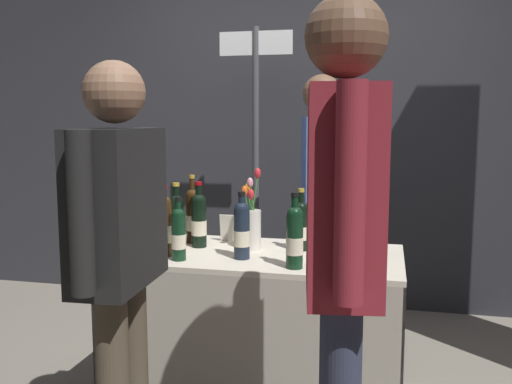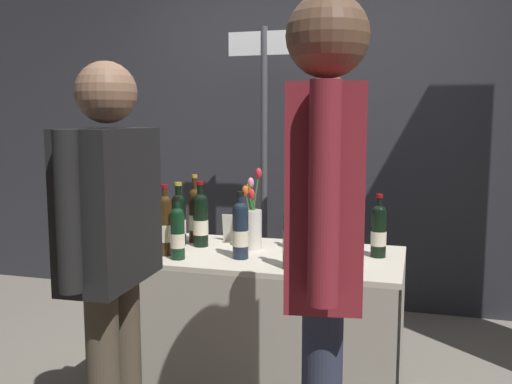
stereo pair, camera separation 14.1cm
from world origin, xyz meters
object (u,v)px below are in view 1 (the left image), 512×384
at_px(display_bottle_0, 165,225).
at_px(taster_foreground_right, 342,233).
at_px(featured_wine_bottle, 350,236).
at_px(flower_vase, 252,223).
at_px(booth_signpost, 256,148).
at_px(wine_glass_near_vendor, 353,233).
at_px(tasting_table, 256,300).
at_px(vendor_presenter, 321,189).

height_order(display_bottle_0, taster_foreground_right, taster_foreground_right).
bearing_deg(taster_foreground_right, featured_wine_bottle, -6.94).
relative_size(flower_vase, booth_signpost, 0.20).
distance_m(wine_glass_near_vendor, booth_signpost, 1.23).
bearing_deg(tasting_table, flower_vase, 119.14).
bearing_deg(display_bottle_0, tasting_table, 22.09).
height_order(wine_glass_near_vendor, booth_signpost, booth_signpost).
distance_m(taster_foreground_right, booth_signpost, 2.14).
bearing_deg(flower_vase, featured_wine_bottle, -29.49).
height_order(tasting_table, vendor_presenter, vendor_presenter).
distance_m(tasting_table, vendor_presenter, 0.86).
distance_m(wine_glass_near_vendor, taster_foreground_right, 1.08).
height_order(display_bottle_0, flower_vase, flower_vase).
relative_size(featured_wine_bottle, display_bottle_0, 1.00).
relative_size(display_bottle_0, taster_foreground_right, 0.19).
bearing_deg(taster_foreground_right, display_bottle_0, 40.08).
height_order(tasting_table, flower_vase, flower_vase).
xyz_separation_m(display_bottle_0, booth_signpost, (0.16, 1.21, 0.31)).
relative_size(tasting_table, wine_glass_near_vendor, 10.44).
height_order(featured_wine_bottle, wine_glass_near_vendor, featured_wine_bottle).
relative_size(tasting_table, flower_vase, 3.45).
distance_m(display_bottle_0, booth_signpost, 1.26).
xyz_separation_m(flower_vase, taster_foreground_right, (0.53, -1.02, 0.18)).
height_order(wine_glass_near_vendor, taster_foreground_right, taster_foreground_right).
height_order(tasting_table, wine_glass_near_vendor, wine_glass_near_vendor).
distance_m(wine_glass_near_vendor, flower_vase, 0.50).
distance_m(vendor_presenter, taster_foreground_right, 1.65).
relative_size(tasting_table, display_bottle_0, 4.12).
relative_size(taster_foreground_right, booth_signpost, 0.88).
bearing_deg(display_bottle_0, vendor_presenter, 52.58).
height_order(tasting_table, booth_signpost, booth_signpost).
distance_m(featured_wine_bottle, booth_signpost, 1.49).
bearing_deg(featured_wine_bottle, wine_glass_near_vendor, 91.06).
bearing_deg(vendor_presenter, taster_foreground_right, -3.81).
relative_size(display_bottle_0, flower_vase, 0.84).
bearing_deg(flower_vase, wine_glass_near_vendor, 4.54).
bearing_deg(wine_glass_near_vendor, featured_wine_bottle, -88.94).
xyz_separation_m(tasting_table, vendor_presenter, (0.24, 0.67, 0.48)).
xyz_separation_m(vendor_presenter, taster_foreground_right, (0.25, -1.63, 0.07)).
xyz_separation_m(tasting_table, taster_foreground_right, (0.49, -0.95, 0.55)).
bearing_deg(tasting_table, taster_foreground_right, -62.84).
bearing_deg(wine_glass_near_vendor, booth_signpost, 127.08).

